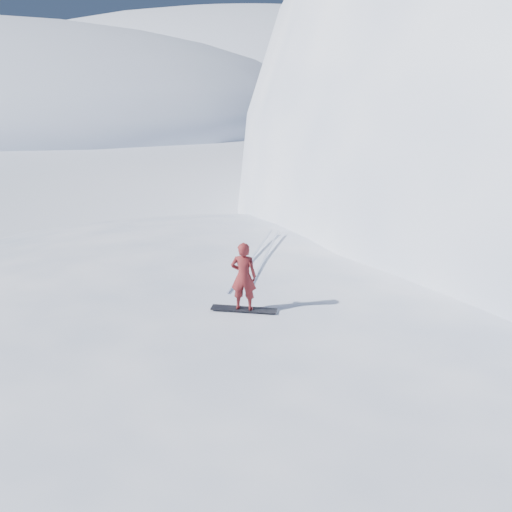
% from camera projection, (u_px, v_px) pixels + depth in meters
% --- Properties ---
extents(ground, '(400.00, 400.00, 0.00)m').
position_uv_depth(ground, '(248.00, 424.00, 13.86)').
color(ground, white).
rests_on(ground, ground).
extents(near_ridge, '(36.00, 28.00, 4.80)m').
position_uv_depth(near_ridge, '(315.00, 369.00, 16.26)').
color(near_ridge, white).
rests_on(near_ridge, ground).
extents(far_ridge_c, '(140.00, 90.00, 36.00)m').
position_uv_depth(far_ridge_c, '(236.00, 95.00, 124.08)').
color(far_ridge_c, white).
rests_on(far_ridge_c, ground).
extents(wind_bumps, '(16.00, 14.40, 1.00)m').
position_uv_depth(wind_bumps, '(254.00, 376.00, 15.92)').
color(wind_bumps, white).
rests_on(wind_bumps, ground).
extents(snowboard, '(1.70, 0.56, 0.03)m').
position_uv_depth(snowboard, '(244.00, 309.00, 14.38)').
color(snowboard, black).
rests_on(snowboard, near_ridge).
extents(snowboarder, '(0.70, 0.51, 1.75)m').
position_uv_depth(snowboarder, '(244.00, 276.00, 14.08)').
color(snowboarder, maroon).
rests_on(snowboarder, snowboard).
extents(board_tracks, '(1.10, 5.98, 0.04)m').
position_uv_depth(board_tracks, '(259.00, 257.00, 18.07)').
color(board_tracks, silver).
rests_on(board_tracks, ground).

